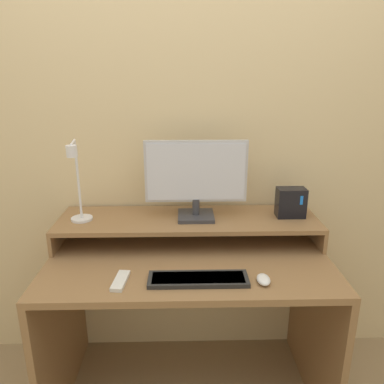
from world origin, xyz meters
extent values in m
cube|color=beige|center=(0.00, 0.75, 1.25)|extent=(6.00, 0.05, 2.50)
cube|color=olive|center=(0.00, 0.36, 0.76)|extent=(1.28, 0.71, 0.03)
cube|color=olive|center=(-0.62, 0.36, 0.37)|extent=(0.03, 0.71, 0.74)
cube|color=olive|center=(0.62, 0.36, 0.37)|extent=(0.03, 0.71, 0.74)
cube|color=olive|center=(-0.63, 0.53, 0.82)|extent=(0.02, 0.36, 0.10)
cube|color=olive|center=(0.63, 0.53, 0.82)|extent=(0.02, 0.36, 0.10)
cube|color=olive|center=(0.00, 0.53, 0.88)|extent=(1.28, 0.36, 0.02)
cube|color=#38383D|center=(0.04, 0.53, 0.90)|extent=(0.18, 0.17, 0.02)
cylinder|color=#38383D|center=(0.04, 0.53, 0.95)|extent=(0.04, 0.04, 0.08)
cube|color=#B7B7BC|center=(0.04, 0.54, 1.13)|extent=(0.49, 0.02, 0.30)
cube|color=silver|center=(0.04, 0.53, 1.13)|extent=(0.47, 0.01, 0.28)
cylinder|color=silver|center=(-0.52, 0.52, 0.90)|extent=(0.10, 0.10, 0.01)
cylinder|color=silver|center=(-0.52, 0.52, 1.09)|extent=(0.01, 0.01, 0.38)
cylinder|color=silver|center=(-0.51, 0.45, 1.28)|extent=(0.03, 0.13, 0.01)
cylinder|color=silver|center=(-0.50, 0.39, 1.26)|extent=(0.05, 0.05, 0.05)
cube|color=black|center=(0.51, 0.54, 0.96)|extent=(0.14, 0.08, 0.15)
cube|color=#1972F2|center=(0.55, 0.50, 0.99)|extent=(0.01, 0.00, 0.04)
cube|color=#282828|center=(0.03, 0.14, 0.78)|extent=(0.41, 0.12, 0.02)
cube|color=black|center=(0.03, 0.14, 0.79)|extent=(0.37, 0.10, 0.01)
ellipsoid|color=white|center=(0.30, 0.12, 0.79)|extent=(0.05, 0.09, 0.03)
cube|color=white|center=(-0.28, 0.14, 0.78)|extent=(0.06, 0.15, 0.02)
camera|label=1|loc=(-0.02, -1.19, 1.58)|focal=35.00mm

